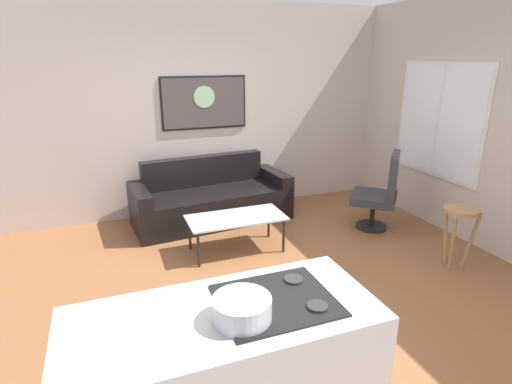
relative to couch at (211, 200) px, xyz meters
name	(u,v)px	position (x,y,z in m)	size (l,w,h in m)	color
ground	(274,295)	(0.08, -1.96, -0.30)	(6.40, 6.40, 0.04)	brown
back_wall	(205,111)	(0.08, 0.47, 1.12)	(6.40, 0.05, 2.80)	beige
right_wall	(483,123)	(2.71, -1.66, 1.12)	(0.05, 6.40, 2.80)	beige
couch	(211,200)	(0.00, 0.00, 0.00)	(2.11, 1.00, 0.82)	black
coffee_table	(236,220)	(0.03, -0.99, 0.10)	(1.08, 0.52, 0.41)	silver
armchair	(381,193)	(1.92, -1.05, 0.21)	(0.77, 0.77, 1.00)	black
bar_stool	(459,222)	(2.04, -2.15, 0.23)	(0.38, 0.38, 0.65)	#A77A4C
kitchen_counter	(225,382)	(-0.78, -3.29, 0.16)	(1.61, 0.70, 0.90)	silver
mixing_bowl	(242,310)	(-0.71, -3.38, 0.66)	(0.29, 0.29, 0.12)	silver
wall_painting	(204,103)	(0.06, 0.42, 1.23)	(1.15, 0.03, 0.70)	black
window	(439,121)	(2.67, -1.06, 1.07)	(0.03, 1.39, 1.40)	silver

